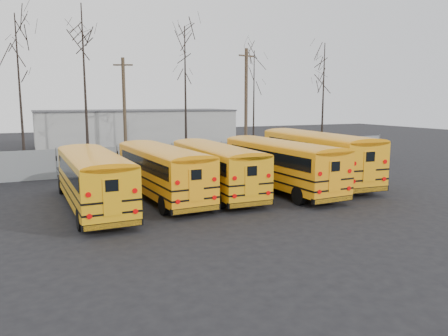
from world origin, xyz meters
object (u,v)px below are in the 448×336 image
bus_c (215,164)px  utility_pole_right (246,102)px  bus_d (279,161)px  bus_a (93,175)px  bus_e (315,153)px  bus_b (161,168)px  utility_pole_left (125,111)px

bus_c → utility_pole_right: 16.81m
bus_c → bus_d: (3.72, -0.72, 0.07)m
bus_d → bus_a: bearing=178.4°
bus_c → bus_e: bus_e is taller
bus_b → bus_e: (10.34, 0.66, 0.23)m
utility_pole_right → bus_d: bearing=-124.7°
bus_a → bus_d: (10.42, 0.19, 0.07)m
bus_b → bus_d: 6.83m
utility_pole_left → utility_pole_right: (11.32, 1.21, 0.69)m
utility_pole_left → bus_d: bearing=-41.8°
bus_e → utility_pole_right: (1.70, 13.07, 3.13)m
bus_b → bus_c: bus_b is taller
utility_pole_right → bus_c: bearing=-137.9°
bus_c → utility_pole_left: utility_pole_left is taller
bus_b → bus_d: bearing=-9.9°
utility_pole_right → bus_a: bearing=-151.7°
bus_b → bus_e: size_ratio=0.88×
bus_e → utility_pole_left: bearing=132.1°
bus_e → utility_pole_right: bearing=85.6°
bus_c → bus_e: 7.32m
bus_a → utility_pole_right: 21.76m
bus_a → utility_pole_right: size_ratio=1.05×
bus_d → bus_e: 3.84m
bus_a → bus_d: 10.42m
bus_b → utility_pole_right: 18.58m
bus_e → bus_b: bearing=-173.3°
bus_a → bus_b: 3.76m
bus_a → utility_pole_left: 14.44m
bus_b → utility_pole_left: bearing=83.3°
bus_a → bus_d: bus_d is taller
bus_a → bus_c: 6.76m
bus_d → utility_pole_right: size_ratio=1.10×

